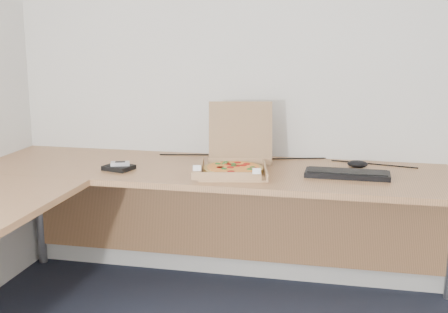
% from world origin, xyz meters
% --- Properties ---
extents(room_shell, '(3.50, 3.50, 2.50)m').
position_xyz_m(room_shell, '(0.00, 0.00, 1.25)').
color(room_shell, beige).
rests_on(room_shell, ground).
extents(desk, '(2.50, 2.20, 0.73)m').
position_xyz_m(desk, '(-0.82, 0.97, 0.70)').
color(desk, '#A57046').
rests_on(desk, ground).
extents(pizza_box, '(0.33, 0.38, 0.33)m').
position_xyz_m(pizza_box, '(-0.41, 1.32, 0.77)').
color(pizza_box, tan).
rests_on(pizza_box, desk).
extents(drinking_glass, '(0.07, 0.07, 0.12)m').
position_xyz_m(drinking_glass, '(-0.36, 1.65, 0.79)').
color(drinking_glass, silver).
rests_on(drinking_glass, desk).
extents(keyboard, '(0.40, 0.15, 0.02)m').
position_xyz_m(keyboard, '(0.14, 1.36, 0.74)').
color(keyboard, black).
rests_on(keyboard, desk).
extents(mouse, '(0.12, 0.10, 0.04)m').
position_xyz_m(mouse, '(0.19, 1.57, 0.75)').
color(mouse, black).
rests_on(mouse, desk).
extents(wallet, '(0.16, 0.14, 0.02)m').
position_xyz_m(wallet, '(-0.99, 1.26, 0.74)').
color(wallet, black).
rests_on(wallet, desk).
extents(phone, '(0.10, 0.08, 0.02)m').
position_xyz_m(phone, '(-0.98, 1.27, 0.76)').
color(phone, '#B2B5BA').
rests_on(phone, wallet).
extents(cable_bundle, '(0.67, 0.14, 0.01)m').
position_xyz_m(cable_bundle, '(-0.23, 1.68, 0.73)').
color(cable_bundle, black).
rests_on(cable_bundle, desk).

